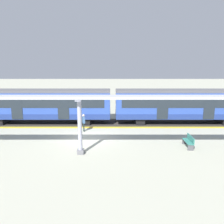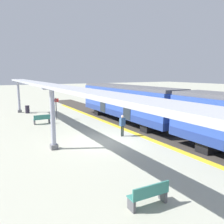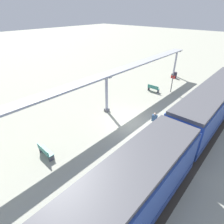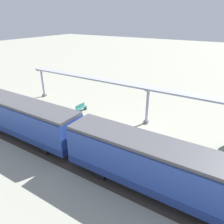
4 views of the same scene
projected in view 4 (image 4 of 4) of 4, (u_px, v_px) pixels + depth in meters
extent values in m
plane|color=#A1A28F|center=(132.00, 136.00, 19.64)|extent=(176.00, 176.00, 0.00)
cube|color=gold|center=(114.00, 154.00, 17.06)|extent=(0.48, 39.47, 0.01)
cube|color=#38332D|center=(101.00, 167.00, 15.65)|extent=(3.20, 51.47, 0.01)
cube|color=#2A479E|center=(168.00, 170.00, 12.47)|extent=(2.60, 13.68, 2.60)
cube|color=navy|center=(166.00, 183.00, 12.89)|extent=(2.63, 13.70, 0.55)
cube|color=#515156|center=(171.00, 150.00, 11.87)|extent=(2.39, 13.68, 0.24)
cube|color=#1E262D|center=(175.00, 154.00, 13.35)|extent=(0.03, 12.58, 0.84)
cube|color=#1E262D|center=(212.00, 174.00, 12.49)|extent=(0.04, 1.10, 2.00)
cube|color=#1E262D|center=(142.00, 151.00, 14.68)|extent=(0.04, 1.10, 2.00)
cube|color=black|center=(107.00, 166.00, 15.24)|extent=(2.21, 0.90, 0.64)
cube|color=#2A479E|center=(17.00, 115.00, 19.32)|extent=(2.60, 13.68, 2.60)
cube|color=navy|center=(19.00, 125.00, 19.75)|extent=(2.63, 13.70, 0.55)
cube|color=#515156|center=(14.00, 101.00, 18.72)|extent=(2.39, 13.68, 0.24)
cube|color=#1E262D|center=(28.00, 107.00, 20.20)|extent=(0.03, 12.58, 0.84)
cube|color=#1E262D|center=(46.00, 118.00, 19.34)|extent=(0.04, 1.10, 2.00)
cube|color=#1E262D|center=(15.00, 108.00, 21.53)|extent=(0.04, 1.10, 2.00)
cube|color=black|center=(53.00, 144.00, 17.89)|extent=(2.21, 0.90, 0.64)
cube|color=slate|center=(146.00, 122.00, 21.99)|extent=(0.44, 0.44, 0.30)
cylinder|color=#989BAF|center=(147.00, 106.00, 21.22)|extent=(0.28, 0.28, 3.37)
cube|color=#989BAF|center=(149.00, 89.00, 20.49)|extent=(1.10, 0.36, 0.12)
cube|color=slate|center=(45.00, 95.00, 29.35)|extent=(0.44, 0.44, 0.30)
cylinder|color=#989BAF|center=(43.00, 83.00, 28.58)|extent=(0.28, 0.28, 3.37)
cube|color=#989BAF|center=(41.00, 70.00, 27.85)|extent=(1.10, 0.36, 0.12)
cube|color=#A8AAB2|center=(149.00, 88.00, 20.42)|extent=(1.20, 31.54, 0.16)
cube|color=#31776B|center=(81.00, 108.00, 24.59)|extent=(1.51, 0.49, 0.04)
cube|color=#31776B|center=(80.00, 106.00, 24.59)|extent=(1.50, 0.11, 0.40)
cube|color=#4C4C51|center=(85.00, 108.00, 25.19)|extent=(0.11, 0.40, 0.42)
cube|color=#4C4C51|center=(78.00, 112.00, 24.18)|extent=(0.11, 0.40, 0.42)
cylinder|color=#1C2925|center=(126.00, 145.00, 17.59)|extent=(0.10, 0.10, 0.79)
cylinder|color=#1C2925|center=(126.00, 144.00, 17.73)|extent=(0.10, 0.10, 0.79)
cube|color=#375780|center=(126.00, 138.00, 17.37)|extent=(0.50, 0.32, 0.59)
sphere|color=beige|center=(127.00, 134.00, 17.20)|extent=(0.21, 0.21, 0.21)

